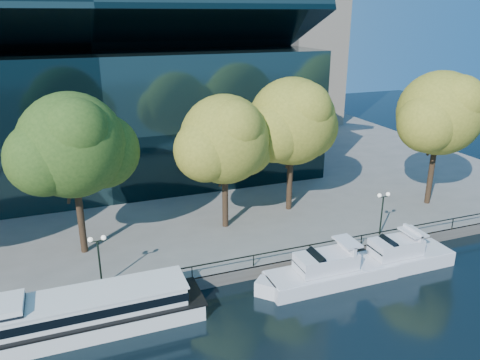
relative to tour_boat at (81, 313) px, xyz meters
name	(u,v)px	position (x,y,z in m)	size (l,w,h in m)	color
ground	(205,313)	(8.12, -1.03, -1.36)	(160.00, 160.00, 0.00)	black
promenade	(130,162)	(8.12, 35.34, -0.86)	(90.00, 67.08, 1.00)	slate
railing	(192,267)	(8.12, 2.22, 0.58)	(88.20, 0.08, 0.99)	black
convention_building	(97,113)	(4.12, 30.75, 7.15)	(50.00, 24.57, 21.43)	black
tour_boat	(81,313)	(0.00, 0.00, 0.00)	(16.85, 3.76, 3.20)	white
cruiser_near	(326,271)	(18.05, -0.57, -0.31)	(11.62, 2.99, 3.37)	white
cruiser_far	(395,257)	(24.51, -0.56, -0.29)	(10.27, 2.85, 3.36)	white
tree_2	(74,147)	(0.92, 9.42, 8.70)	(10.34, 8.47, 13.38)	black
tree_3	(226,141)	(13.62, 10.01, 7.88)	(9.92, 8.13, 12.38)	black
tree_4	(294,123)	(21.06, 11.69, 8.55)	(10.55, 8.65, 13.32)	black
tree_5	(441,115)	(35.47, 7.98, 9.04)	(10.44, 8.56, 13.76)	black
lamp_1	(98,250)	(1.64, 3.47, 2.62)	(1.26, 0.36, 4.03)	black
lamp_2	(383,204)	(25.96, 3.47, 2.62)	(1.26, 0.36, 4.03)	black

